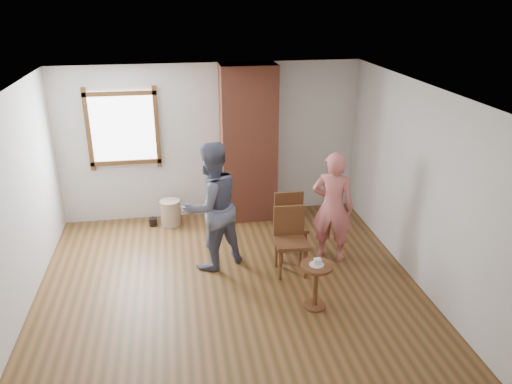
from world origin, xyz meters
TOP-DOWN VIEW (x-y plane):
  - ground at (0.00, 0.00)m, footprint 5.50×5.50m
  - room_shell at (-0.06, 0.61)m, footprint 5.04×5.52m
  - brick_chimney at (0.60, 2.50)m, footprint 0.90×0.50m
  - stoneware_crock at (-0.74, 2.40)m, footprint 0.35×0.35m
  - dark_pot at (-1.04, 2.40)m, footprint 0.16×0.16m
  - dining_chair_left at (0.89, 0.65)m, footprint 0.45×0.45m
  - dining_chair_right at (1.00, 1.12)m, footprint 0.44×0.44m
  - side_table at (1.00, -0.28)m, footprint 0.40×0.40m
  - cake_plate at (1.00, -0.28)m, footprint 0.18×0.18m
  - cake_slice at (1.01, -0.28)m, footprint 0.08×0.07m
  - man at (-0.16, 0.96)m, footprint 1.11×1.03m
  - person_pink at (1.55, 0.87)m, footprint 0.70×0.61m

SIDE VIEW (x-z plane):
  - ground at x=0.00m, z-range 0.00..0.00m
  - dark_pot at x=-1.04m, z-range 0.00..0.14m
  - stoneware_crock at x=-0.74m, z-range 0.00..0.43m
  - side_table at x=1.00m, z-range 0.10..0.70m
  - dining_chair_left at x=0.89m, z-range 0.06..0.98m
  - dining_chair_right at x=1.00m, z-range 0.06..0.99m
  - cake_plate at x=1.00m, z-range 0.60..0.61m
  - cake_slice at x=1.01m, z-range 0.61..0.67m
  - person_pink at x=1.55m, z-range 0.00..1.63m
  - man at x=-0.16m, z-range 0.00..1.83m
  - brick_chimney at x=0.60m, z-range 0.00..2.60m
  - room_shell at x=-0.06m, z-range 0.50..3.12m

